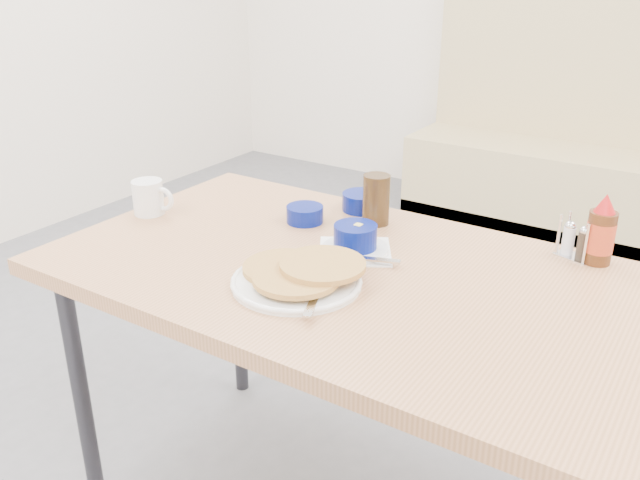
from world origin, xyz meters
The scene contains 11 objects.
booth_bench centered at (0.00, 2.78, 0.35)m, with size 1.90×0.56×1.22m.
dining_table centered at (0.00, 0.25, 0.70)m, with size 1.40×0.80×0.76m.
pancake_plate centered at (-0.05, 0.12, 0.78)m, with size 0.28×0.28×0.05m.
coffee_mug centered at (-0.64, 0.25, 0.81)m, with size 0.12×0.08×0.09m.
grits_setting centered at (-0.03, 0.33, 0.79)m, with size 0.25×0.23×0.07m.
creamer_bowl centered at (-0.17, 0.59, 0.78)m, with size 0.11×0.11×0.05m.
butter_bowl centered at (-0.25, 0.43, 0.78)m, with size 0.10×0.10×0.04m.
amber_tumbler centered at (-0.08, 0.52, 0.83)m, with size 0.07×0.07×0.13m, color #32210F.
condiment_caddy centered at (0.41, 0.59, 0.80)m, with size 0.10×0.07×0.10m.
syrup_bottle centered at (0.46, 0.59, 0.83)m, with size 0.06×0.06×0.17m.
sugar_wrapper centered at (-0.08, 0.39, 0.76)m, with size 0.04×0.03×0.00m, color #E44C5D.
Camera 1 is at (0.71, -0.95, 1.43)m, focal length 38.00 mm.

